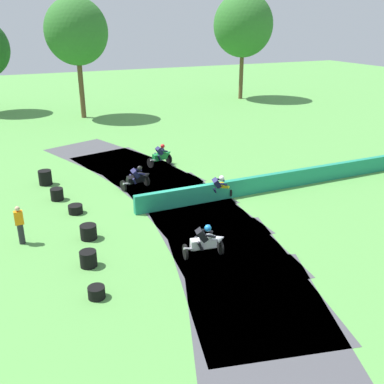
{
  "coord_description": "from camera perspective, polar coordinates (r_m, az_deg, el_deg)",
  "views": [
    {
      "loc": [
        -7.91,
        -18.21,
        8.52
      ],
      "look_at": [
        -0.0,
        -0.62,
        0.9
      ],
      "focal_mm": 41.32,
      "sensor_mm": 36.0,
      "label": 1
    }
  ],
  "objects": [
    {
      "name": "tire_stack_extra_a",
      "position": [
        23.1,
        -17.03,
        -0.28
      ],
      "size": [
        0.63,
        0.63,
        0.6
      ],
      "color": "black",
      "rests_on": "ground"
    },
    {
      "name": "motorcycle_lead_white",
      "position": [
        16.77,
        1.75,
        -6.4
      ],
      "size": [
        1.71,
        0.89,
        1.42
      ],
      "color": "black",
      "rests_on": "ground"
    },
    {
      "name": "tree_behind_barrier",
      "position": [
        41.48,
        -14.71,
        19.38
      ],
      "size": [
        5.4,
        5.4,
        10.28
      ],
      "color": "brown",
      "rests_on": "ground"
    },
    {
      "name": "tree_mid_rise",
      "position": [
        50.76,
        6.62,
        20.6
      ],
      "size": [
        6.35,
        6.35,
        11.14
      ],
      "color": "brown",
      "rests_on": "ground"
    },
    {
      "name": "ground_plane",
      "position": [
        21.6,
        -0.66,
        -1.67
      ],
      "size": [
        120.0,
        120.0,
        0.0
      ],
      "primitive_type": "plane",
      "color": "#569947"
    },
    {
      "name": "tire_stack_near",
      "position": [
        15.06,
        -12.23,
        -12.54
      ],
      "size": [
        0.56,
        0.56,
        0.4
      ],
      "color": "black",
      "rests_on": "ground"
    },
    {
      "name": "motorcycle_chase_yellow",
      "position": [
        22.08,
        3.47,
        0.58
      ],
      "size": [
        1.7,
        0.92,
        1.42
      ],
      "color": "black",
      "rests_on": "ground"
    },
    {
      "name": "tire_stack_mid_b",
      "position": [
        18.76,
        -13.22,
        -5.04
      ],
      "size": [
        0.68,
        0.68,
        0.6
      ],
      "color": "black",
      "rests_on": "ground"
    },
    {
      "name": "track_asphalt",
      "position": [
        21.34,
        -2.48,
        -1.98
      ],
      "size": [
        7.76,
        28.8,
        0.01
      ],
      "color": "#47474C",
      "rests_on": "ground"
    },
    {
      "name": "track_marshal",
      "position": [
        18.96,
        -21.33,
        -4.0
      ],
      "size": [
        0.34,
        0.24,
        1.63
      ],
      "color": "#232328",
      "rests_on": "ground"
    },
    {
      "name": "motorcycle_fourth_green",
      "position": [
        27.28,
        -4.01,
        4.75
      ],
      "size": [
        1.71,
        1.07,
        1.43
      ],
      "color": "black",
      "rests_on": "ground"
    },
    {
      "name": "tire_stack_mid_a",
      "position": [
        16.79,
        -13.24,
        -8.39
      ],
      "size": [
        0.62,
        0.62,
        0.6
      ],
      "color": "black",
      "rests_on": "ground"
    },
    {
      "name": "safety_barrier",
      "position": [
        24.07,
        11.58,
        1.51
      ],
      "size": [
        16.47,
        0.36,
        0.9
      ],
      "primitive_type": "cube",
      "rotation": [
        0.0,
        0.0,
        -1.57
      ],
      "color": "#1E8466",
      "rests_on": "ground"
    },
    {
      "name": "motorcycle_trailing_black",
      "position": [
        23.61,
        -7.09,
        1.86
      ],
      "size": [
        1.71,
        1.03,
        1.42
      ],
      "color": "black",
      "rests_on": "ground"
    },
    {
      "name": "tire_stack_far",
      "position": [
        21.33,
        -14.8,
        -2.15
      ],
      "size": [
        0.67,
        0.67,
        0.4
      ],
      "color": "black",
      "rests_on": "ground"
    },
    {
      "name": "tire_stack_extra_b",
      "position": [
        25.4,
        -18.42,
        1.78
      ],
      "size": [
        0.7,
        0.7,
        0.8
      ],
      "color": "black",
      "rests_on": "ground"
    }
  ]
}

